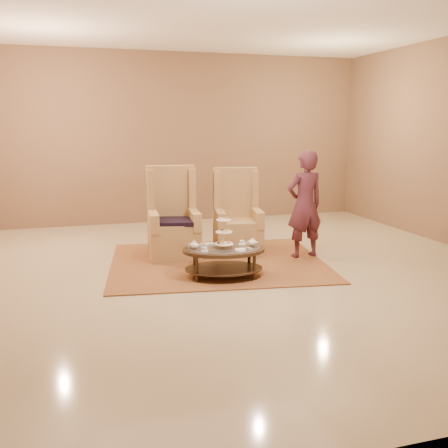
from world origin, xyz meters
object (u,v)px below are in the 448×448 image
object	(u,v)px
tea_table	(224,253)
person	(305,205)
armchair_left	(173,226)
armchair_right	(237,224)

from	to	relation	value
tea_table	person	distance (m)	1.70
person	armchair_left	bearing A→B (deg)	-25.49
armchair_left	armchair_right	size ratio (longest dim) A/B	1.04
person	armchair_right	bearing A→B (deg)	-44.08
armchair_left	person	xyz separation A→B (m)	(1.93, -0.66, 0.36)
armchair_left	armchair_right	xyz separation A→B (m)	(1.05, 0.01, -0.02)
tea_table	armchair_left	distance (m)	1.40
tea_table	armchair_left	xyz separation A→B (m)	(-0.44, 1.32, 0.14)
armchair_right	tea_table	bearing A→B (deg)	-105.70
armchair_left	person	world-z (taller)	person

